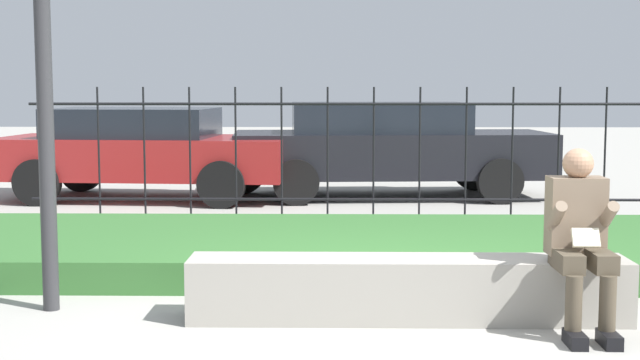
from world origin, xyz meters
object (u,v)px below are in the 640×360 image
stone_bench (408,293)px  person_seated_reader (580,233)px  car_parked_center (388,146)px  car_parked_left (143,150)px

stone_bench → person_seated_reader: 1.27m
stone_bench → person_seated_reader: size_ratio=2.50×
stone_bench → car_parked_center: size_ratio=0.65×
stone_bench → person_seated_reader: person_seated_reader is taller
stone_bench → car_parked_left: car_parked_left is taller
car_parked_center → car_parked_left: 3.66m
stone_bench → car_parked_left: (-3.37, 6.81, 0.53)m
stone_bench → car_parked_left: 7.61m
person_seated_reader → car_parked_center: (-0.87, 7.38, 0.09)m
person_seated_reader → stone_bench: bearing=167.1°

